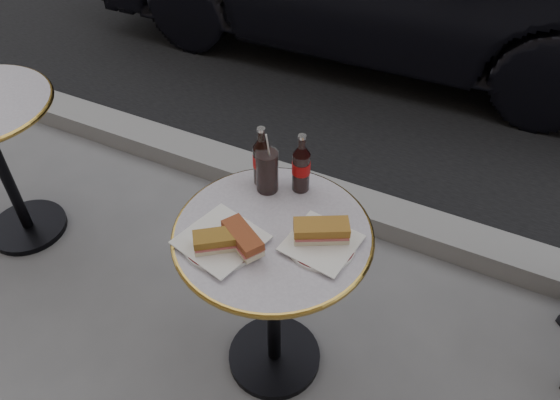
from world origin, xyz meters
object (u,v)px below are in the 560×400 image
at_px(bistro_table, 274,303).
at_px(cola_bottle_right, 301,163).
at_px(cola_bottle_left, 262,156).
at_px(cola_glass, 267,171).
at_px(plate_right, 321,244).
at_px(plate_left, 221,241).

relative_size(bistro_table, cola_bottle_right, 3.39).
xyz_separation_m(cola_bottle_left, cola_glass, (0.03, -0.03, -0.03)).
bearing_deg(cola_glass, cola_bottle_left, 141.48).
height_order(bistro_table, cola_bottle_left, cola_bottle_left).
relative_size(bistro_table, cola_glass, 4.78).
bearing_deg(cola_bottle_right, plate_right, -51.63).
height_order(cola_bottle_left, cola_glass, cola_bottle_left).
bearing_deg(plate_right, bistro_table, -176.48).
bearing_deg(cola_bottle_right, bistro_table, -88.37).
xyz_separation_m(plate_left, cola_glass, (0.01, 0.28, 0.07)).
xyz_separation_m(bistro_table, plate_right, (0.16, 0.01, 0.37)).
bearing_deg(cola_glass, bistro_table, -58.04).
bearing_deg(cola_glass, cola_bottle_right, 27.84).
height_order(plate_left, cola_bottle_left, cola_bottle_left).
bearing_deg(bistro_table, cola_bottle_right, 91.63).
xyz_separation_m(cola_bottle_right, cola_glass, (-0.10, -0.05, -0.03)).
bearing_deg(cola_bottle_left, plate_left, -86.43).
height_order(bistro_table, plate_left, plate_left).
distance_m(bistro_table, plate_left, 0.41).
bearing_deg(cola_glass, plate_left, -92.69).
xyz_separation_m(cola_bottle_left, cola_bottle_right, (0.13, 0.03, -0.00)).
bearing_deg(bistro_table, cola_bottle_left, 125.31).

